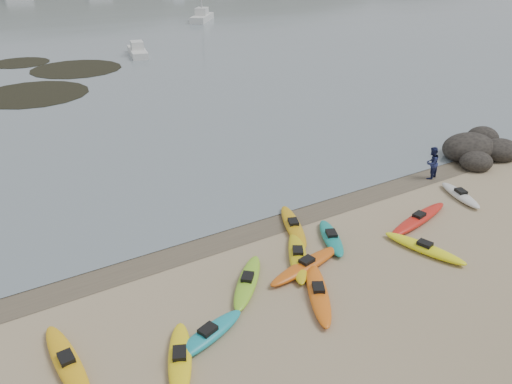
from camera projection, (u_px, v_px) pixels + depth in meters
ground at (256, 222)px, 22.37m from camera, size 600.00×600.00×0.00m
wet_sand at (260, 225)px, 22.14m from camera, size 60.00×60.00×0.00m
kayaks at (311, 265)px, 19.07m from camera, size 20.23×8.07×0.34m
person_east at (432, 163)px, 26.23m from camera, size 0.99×0.85×1.76m
rock_cluster at (478, 152)px, 29.34m from camera, size 5.17×3.79×1.69m
kelp_mats at (49, 77)px, 47.24m from camera, size 14.40×21.52×0.04m
moored_boats at (22, 17)px, 83.49m from camera, size 99.24×76.66×1.19m
far_hills at (84, 23)px, 196.28m from camera, size 550.00×135.00×80.00m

